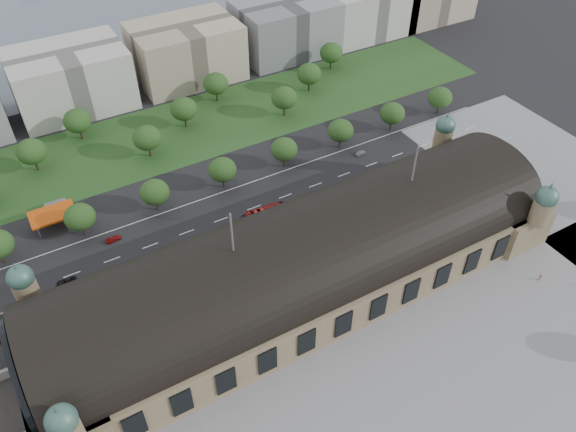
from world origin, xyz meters
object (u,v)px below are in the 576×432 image
petrol_station (55,211)px  traffic_car_2 (66,282)px  parked_car_3 (98,298)px  traffic_car_6 (441,137)px  parked_car_2 (87,306)px  bus_east (292,215)px  pedestrian_0 (540,278)px  parked_car_0 (46,318)px  bus_west (266,213)px  parked_car_5 (156,275)px  traffic_car_3 (113,239)px  traffic_car_4 (248,215)px  parked_car_4 (145,290)px  bus_mid (281,219)px  traffic_car_5 (361,153)px  parked_car_6 (177,277)px

petrol_station → traffic_car_2: size_ratio=2.50×
parked_car_3 → traffic_car_6: bearing=58.4°
parked_car_2 → bus_east: bus_east is taller
traffic_car_2 → pedestrian_0: size_ratio=2.93×
parked_car_0 → bus_west: 71.65m
parked_car_3 → parked_car_5: (17.17, 0.00, -0.01)m
traffic_car_3 → traffic_car_4: size_ratio=1.02×
traffic_car_2 → bus_west: bus_west is taller
parked_car_2 → parked_car_4: 16.15m
traffic_car_2 → parked_car_4: (18.73, -14.18, -0.06)m
parked_car_3 → bus_mid: bearing=54.7°
traffic_car_5 → pedestrian_0: 77.10m
parked_car_3 → parked_car_6: bearing=42.6°
parked_car_0 → parked_car_5: (31.37, 0.00, -0.04)m
petrol_station → pedestrian_0: petrol_station is taller
traffic_car_4 → parked_car_0: traffic_car_4 is taller
traffic_car_6 → parked_car_0: (-151.12, -13.39, -0.00)m
traffic_car_3 → parked_car_4: traffic_car_3 is taller
traffic_car_5 → petrol_station: bearing=71.4°
parked_car_3 → parked_car_2: bearing=-102.8°
traffic_car_2 → traffic_car_6: (143.09, 3.21, -0.08)m
traffic_car_5 → parked_car_0: 119.92m
parked_car_0 → parked_car_4: (26.76, -4.00, 0.02)m
parked_car_2 → bus_mid: bus_mid is taller
parked_car_2 → pedestrian_0: pedestrian_0 is taller
parked_car_3 → bus_mid: size_ratio=0.31×
parked_car_3 → traffic_car_3: bearing=115.5°
bus_west → pedestrian_0: size_ratio=7.07×
parked_car_6 → pedestrian_0: 105.09m
bus_west → bus_east: (7.12, -5.00, -0.08)m
traffic_car_4 → parked_car_6: traffic_car_4 is taller
traffic_car_5 → bus_east: bearing=106.6°
traffic_car_4 → parked_car_2: size_ratio=1.06×
parked_car_5 → parked_car_0: bearing=-116.2°
traffic_car_5 → parked_car_6: parked_car_6 is taller
parked_car_0 → parked_car_3: 14.20m
traffic_car_5 → parked_car_3: traffic_car_5 is taller
bus_mid → pedestrian_0: (53.12, -58.48, -0.79)m
traffic_car_4 → parked_car_4: bearing=-78.1°
bus_mid → parked_car_2: bearing=95.5°
traffic_car_4 → traffic_car_6: size_ratio=0.96×
petrol_station → traffic_car_4: (54.28, -30.23, -2.13)m
traffic_car_2 → parked_car_6: size_ratio=1.13×
traffic_car_6 → pedestrian_0: bearing=-26.0°
traffic_car_4 → parked_car_6: bearing=-72.6°
traffic_car_5 → traffic_car_6: traffic_car_6 is taller
parked_car_6 → parked_car_3: bearing=-129.5°
traffic_car_3 → pedestrian_0: pedestrian_0 is taller
pedestrian_0 → parked_car_2: bearing=175.8°
parked_car_2 → parked_car_6: parked_car_6 is taller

